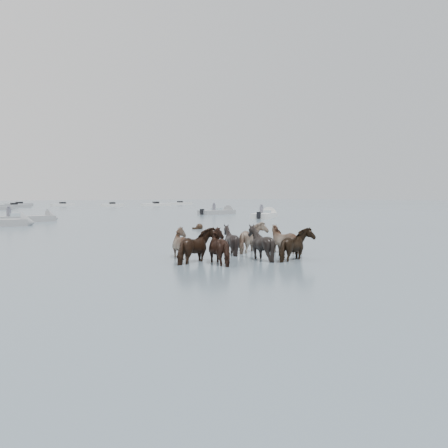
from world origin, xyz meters
TOP-DOWN VIEW (x-y plane):
  - ground at (0.00, 0.00)m, footprint 400.00×400.00m
  - pony_herd at (0.73, 1.57)m, footprint 6.00×4.15m
  - swimming_pony at (7.89, 13.78)m, footprint 0.72×0.44m
  - motorboat_b at (-1.12, 24.73)m, footprint 5.83×3.31m
  - motorboat_c at (1.93, 29.25)m, footprint 6.72×1.91m
  - motorboat_d at (22.07, 22.20)m, footprint 5.33×4.30m
  - motorboat_e at (24.14, 31.56)m, footprint 5.33×2.25m

SIDE VIEW (x-z plane):
  - ground at x=0.00m, z-range 0.00..0.00m
  - swimming_pony at x=7.89m, z-range -0.12..0.32m
  - motorboat_c at x=1.93m, z-range -0.74..1.18m
  - motorboat_b at x=-1.12m, z-range -0.73..1.19m
  - motorboat_d at x=22.07m, z-range -0.73..1.19m
  - motorboat_e at x=24.14m, z-range -0.73..1.19m
  - pony_herd at x=0.73m, z-range -0.31..1.12m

